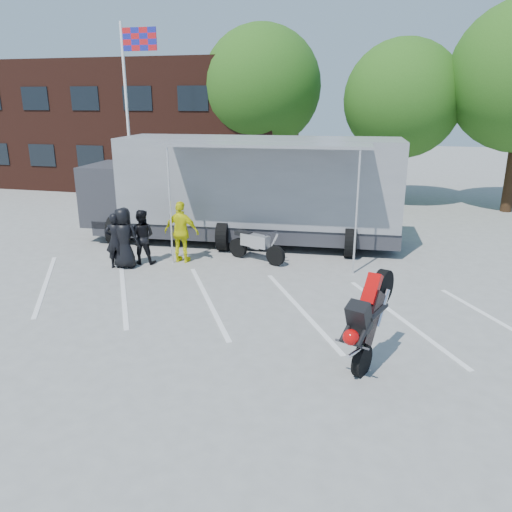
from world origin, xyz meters
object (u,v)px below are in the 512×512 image
at_px(parked_motorcycle, 256,261).
at_px(stunt_bike_rider, 375,360).
at_px(flagpole, 131,97).
at_px(spectator_hivis, 182,232).
at_px(spectator_leather_c, 142,237).
at_px(spectator_leather_b, 116,241).
at_px(spectator_leather_a, 124,238).
at_px(transporter_truck, 246,242).
at_px(tree_left, 262,87).
at_px(tree_mid, 402,99).

distance_m(parked_motorcycle, stunt_bike_rider, 6.75).
xyz_separation_m(flagpole, parked_motorcycle, (6.88, -5.58, -5.05)).
bearing_deg(spectator_hivis, spectator_leather_c, 22.00).
bearing_deg(spectator_leather_b, spectator_leather_c, -153.38).
height_order(flagpole, spectator_leather_c, flagpole).
xyz_separation_m(stunt_bike_rider, spectator_leather_a, (-7.56, 4.02, 0.93)).
bearing_deg(spectator_hivis, transporter_truck, -115.19).
distance_m(tree_left, stunt_bike_rider, 19.16).
bearing_deg(spectator_hivis, tree_left, -86.74).
height_order(tree_left, tree_mid, tree_left).
height_order(transporter_truck, spectator_leather_a, spectator_leather_a).
relative_size(stunt_bike_rider, spectator_leather_c, 1.21).
distance_m(spectator_leather_b, spectator_hivis, 2.01).
bearing_deg(spectator_leather_c, transporter_truck, -139.02).
distance_m(tree_left, spectator_leather_a, 13.97).
bearing_deg(tree_left, spectator_leather_c, -93.52).
xyz_separation_m(parked_motorcycle, spectator_leather_c, (-3.41, -1.05, 0.86)).
relative_size(flagpole, tree_mid, 1.04).
bearing_deg(tree_left, spectator_leather_a, -94.81).
distance_m(tree_left, tree_mid, 7.10).
xyz_separation_m(transporter_truck, spectator_hivis, (-1.35, -2.68, 0.97)).
xyz_separation_m(flagpole, tree_left, (4.24, 6.00, 0.51)).
bearing_deg(transporter_truck, flagpole, 145.75).
distance_m(spectator_leather_a, spectator_leather_c, 0.60).
xyz_separation_m(stunt_bike_rider, spectator_hivis, (-6.07, 4.95, 0.97)).
height_order(flagpole, parked_motorcycle, flagpole).
height_order(tree_mid, spectator_hivis, tree_mid).
distance_m(spectator_leather_c, spectator_hivis, 1.24).
distance_m(tree_mid, transporter_truck, 11.17).
bearing_deg(stunt_bike_rider, spectator_leather_b, 174.76).
xyz_separation_m(tree_mid, spectator_leather_a, (-8.11, -12.13, -4.01)).
xyz_separation_m(transporter_truck, stunt_bike_rider, (4.73, -7.64, 0.00)).
bearing_deg(transporter_truck, parked_motorcycle, -70.00).
xyz_separation_m(tree_left, spectator_hivis, (0.38, -12.20, -4.60)).
xyz_separation_m(tree_left, spectator_leather_a, (-1.11, -13.13, -4.63)).
distance_m(parked_motorcycle, spectator_leather_a, 4.16).
bearing_deg(stunt_bike_rider, tree_mid, 109.56).
bearing_deg(spectator_hivis, spectator_leather_a, 33.61).
relative_size(parked_motorcycle, spectator_leather_b, 1.26).
xyz_separation_m(stunt_bike_rider, spectator_leather_c, (-7.23, 4.52, 0.86)).
xyz_separation_m(tree_left, stunt_bike_rider, (6.45, -17.16, -5.57)).
bearing_deg(spectator_hivis, tree_mid, -119.10).
height_order(transporter_truck, stunt_bike_rider, transporter_truck).
distance_m(tree_left, spectator_leather_c, 13.51).
relative_size(spectator_leather_b, spectator_leather_c, 1.00).
distance_m(tree_left, transporter_truck, 11.16).
distance_m(tree_mid, spectator_leather_b, 15.36).
distance_m(flagpole, spectator_leather_b, 8.85).
height_order(transporter_truck, spectator_leather_b, transporter_truck).
bearing_deg(tree_mid, transporter_truck, -121.75).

